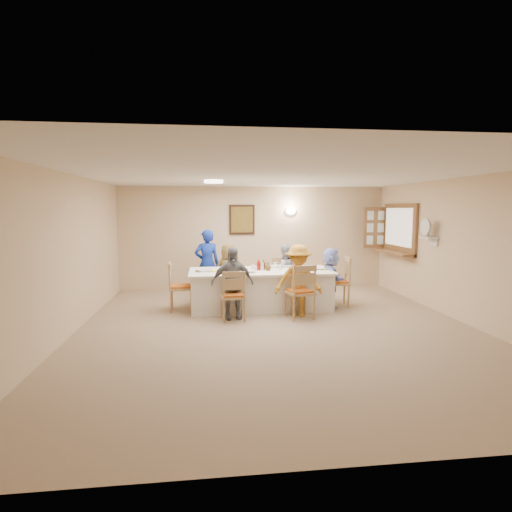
{
  "coord_description": "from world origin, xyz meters",
  "views": [
    {
      "loc": [
        -1.1,
        -6.22,
        1.95
      ],
      "look_at": [
        -0.2,
        1.4,
        1.05
      ],
      "focal_mm": 28.0,
      "sensor_mm": 36.0,
      "label": 1
    }
  ],
  "objects": [
    {
      "name": "chair_back_right",
      "position": [
        0.5,
        2.26,
        0.44
      ],
      "size": [
        0.48,
        0.48,
        0.89
      ],
      "primitive_type": null,
      "rotation": [
        0.0,
        0.0,
        0.13
      ],
      "color": "tan",
      "rests_on": "ground"
    },
    {
      "name": "placemat_bl",
      "position": [
        -0.7,
        1.88,
        0.76
      ],
      "size": [
        0.34,
        0.25,
        0.01
      ],
      "primitive_type": "cube",
      "color": "#472B19",
      "rests_on": "dining_table"
    },
    {
      "name": "placemat_re",
      "position": [
        1.02,
        1.46,
        0.76
      ],
      "size": [
        0.36,
        0.27,
        0.01
      ],
      "primitive_type": "cube",
      "color": "#472B19",
      "rests_on": "dining_table"
    },
    {
      "name": "dining_table",
      "position": [
        -0.1,
        1.46,
        0.38
      ],
      "size": [
        2.78,
        1.18,
        0.76
      ],
      "primitive_type": "cube",
      "color": "white",
      "rests_on": "ground"
    },
    {
      "name": "chair_front_left",
      "position": [
        -0.7,
        0.66,
        0.45
      ],
      "size": [
        0.46,
        0.46,
        0.91
      ],
      "primitive_type": null,
      "rotation": [
        0.0,
        0.0,
        3.19
      ],
      "color": "tan",
      "rests_on": "ground"
    },
    {
      "name": "napkin_re",
      "position": [
        1.2,
        1.41,
        0.77
      ],
      "size": [
        0.13,
        0.13,
        0.01
      ],
      "primitive_type": "cube",
      "color": "yellow",
      "rests_on": "dining_table"
    },
    {
      "name": "hatch_sill",
      "position": [
        3.09,
        2.4,
        0.97
      ],
      "size": [
        0.3,
        1.5,
        0.05
      ],
      "primitive_type": "cube",
      "color": "brown",
      "rests_on": "room_walls"
    },
    {
      "name": "teacup_b",
      "position": [
        0.29,
        2.01,
        0.8
      ],
      "size": [
        0.11,
        0.11,
        0.08
      ],
      "primitive_type": "imported",
      "rotation": [
        0.0,
        0.0,
        -0.13
      ],
      "color": "white",
      "rests_on": "dining_table"
    },
    {
      "name": "desk_fan",
      "position": [
        3.1,
        1.05,
        1.55
      ],
      "size": [
        0.3,
        0.3,
        0.28
      ],
      "primitive_type": null,
      "color": "#A5A5A8",
      "rests_on": "fan_shelf"
    },
    {
      "name": "placemat_fl",
      "position": [
        -0.7,
        1.04,
        0.76
      ],
      "size": [
        0.36,
        0.27,
        0.01
      ],
      "primitive_type": "cube",
      "color": "#472B19",
      "rests_on": "dining_table"
    },
    {
      "name": "plate_le",
      "position": [
        -1.2,
        1.46,
        0.77
      ],
      "size": [
        0.26,
        0.26,
        0.02
      ],
      "primitive_type": "cylinder",
      "color": "white",
      "rests_on": "dining_table"
    },
    {
      "name": "teacup_a",
      "position": [
        -0.87,
        1.1,
        0.81
      ],
      "size": [
        0.2,
        0.2,
        0.09
      ],
      "primitive_type": "imported",
      "rotation": [
        0.0,
        0.0,
        -0.42
      ],
      "color": "white",
      "rests_on": "dining_table"
    },
    {
      "name": "chair_left_end",
      "position": [
        -1.65,
        1.46,
        0.47
      ],
      "size": [
        0.47,
        0.47,
        0.95
      ],
      "primitive_type": null,
      "rotation": [
        0.0,
        0.0,
        1.62
      ],
      "color": "tan",
      "rests_on": "ground"
    },
    {
      "name": "diner_right_end",
      "position": [
        1.32,
        1.46,
        0.59
      ],
      "size": [
        1.2,
        0.66,
        1.18
      ],
      "primitive_type": "imported",
      "rotation": [
        0.0,
        0.0,
        1.43
      ],
      "color": "#9BACF7",
      "rests_on": "ground"
    },
    {
      "name": "caregiver",
      "position": [
        -1.15,
        2.61,
        0.76
      ],
      "size": [
        0.65,
        0.52,
        1.51
      ],
      "primitive_type": "imported",
      "rotation": [
        0.0,
        0.0,
        3.29
      ],
      "color": "#132D9D",
      "rests_on": "ground"
    },
    {
      "name": "drinking_glass",
      "position": [
        -0.25,
        1.51,
        0.82
      ],
      "size": [
        0.07,
        0.07,
        0.1
      ],
      "primitive_type": "cylinder",
      "color": "silver",
      "rests_on": "dining_table"
    },
    {
      "name": "napkin_fl",
      "position": [
        -0.52,
        0.99,
        0.77
      ],
      "size": [
        0.15,
        0.15,
        0.01
      ],
      "primitive_type": "cube",
      "color": "yellow",
      "rests_on": "dining_table"
    },
    {
      "name": "wall_picture",
      "position": [
        -0.3,
        3.46,
        1.7
      ],
      "size": [
        0.62,
        0.05,
        0.72
      ],
      "color": "black",
      "rests_on": "room_walls"
    },
    {
      "name": "bowl_b",
      "position": [
        0.22,
        1.75,
        0.79
      ],
      "size": [
        0.31,
        0.31,
        0.06
      ],
      "primitive_type": "imported",
      "rotation": [
        0.0,
        0.0,
        0.43
      ],
      "color": "white",
      "rests_on": "dining_table"
    },
    {
      "name": "placemat_fr",
      "position": [
        0.5,
        1.04,
        0.76
      ],
      "size": [
        0.34,
        0.25,
        0.01
      ],
      "primitive_type": "cube",
      "color": "#472B19",
      "rests_on": "dining_table"
    },
    {
      "name": "plate_br",
      "position": [
        0.5,
        1.88,
        0.77
      ],
      "size": [
        0.25,
        0.25,
        0.02
      ],
      "primitive_type": "cylinder",
      "color": "white",
      "rests_on": "dining_table"
    },
    {
      "name": "chair_front_right",
      "position": [
        0.5,
        0.66,
        0.5
      ],
      "size": [
        0.56,
        0.56,
        0.99
      ],
      "primitive_type": null,
      "rotation": [
        0.0,
        0.0,
        3.34
      ],
      "color": "tan",
      "rests_on": "ground"
    },
    {
      "name": "diner_back_right",
      "position": [
        0.5,
        2.14,
        0.6
      ],
      "size": [
        0.7,
        0.61,
        1.2
      ],
      "primitive_type": "imported",
      "rotation": [
        0.0,
        0.0,
        3.27
      ],
      "color": "#999CA8",
      "rests_on": "ground"
    },
    {
      "name": "napkin_le",
      "position": [
        -1.02,
        1.41,
        0.77
      ],
      "size": [
        0.14,
        0.14,
        0.01
      ],
      "primitive_type": "cube",
      "color": "yellow",
      "rests_on": "dining_table"
    },
    {
      "name": "placemat_le",
      "position": [
        -1.2,
        1.46,
        0.76
      ],
      "size": [
        0.35,
        0.26,
        0.01
      ],
      "primitive_type": "cube",
      "color": "#472B19",
      "rests_on": "dining_table"
    },
    {
      "name": "plate_re",
      "position": [
        1.02,
        1.46,
        0.77
      ],
      "size": [
        0.25,
        0.25,
        0.02
      ],
      "primitive_type": "cylinder",
      "color": "white",
      "rests_on": "dining_table"
    },
    {
      "name": "plate_fl",
      "position": [
        -0.7,
        1.04,
        0.77
      ],
      "size": [
        0.26,
        0.26,
        0.02
      ],
      "primitive_type": "cylinder",
      "color": "white",
      "rests_on": "dining_table"
    },
    {
      "name": "diner_back_left",
      "position": [
        -0.7,
        2.14,
        0.62
      ],
      "size": [
        0.7,
        0.54,
        1.24
      ],
      "primitive_type": "imported",
      "rotation": [
        0.0,
        0.0,
        3.27
      ],
      "color": "brown",
      "rests_on": "ground"
    },
    {
      "name": "ceiling_light",
      "position": [
        -1.0,
        1.5,
        2.47
      ],
      "size": [
        0.36,
        0.36,
        0.05
      ],
      "primitive_type": "cylinder",
      "color": "white",
      "rests_on": "room_walls"
    },
    {
      "name": "chair_right_end",
      "position": [
        1.45,
        1.46,
        0.51
      ],
      "size": [
        0.54,
        0.54,
        1.01
      ],
      "primitive_type": null,
      "rotation": [
        0.0,
        0.0,
        -1.7
      ],
      "color": "tan",
      "rests_on": "ground"
    },
    {
      "name": "diner_front_right",
      "position": [
        0.5,
        0.78,
        0.66
      ],
      "size": [
        0.96,
        0.67,
        1.32
      ],
      "primitive_type": "imported",
      "rotation": [
        0.0,
        0.0,
        -0.11
      ],
      "color": "orange",
      "rests_on": "ground"
    },
    {
      "name": "condiment_malt",
      "position": [
        0.04,
        1.41,
        0.84
      ],
      "size": [
        0.19,
        0.19,
        0.15
      ],
      "primitive_type": "imported",
      "rotation": [
        0.0,
        0.0,
        0.31
      ],
      "color": "#4C3514",
      "rests_on": "dining_table"
    },
    {
      "name": "wall_sconce",
      "position": [
        0.9,
        3.44,
        1.9
      ],
      "size": [
        0.26,
        0.09,
        0.18
      ],
      "primitive_type": "ellipsoid",
      "color": "white",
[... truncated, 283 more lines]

